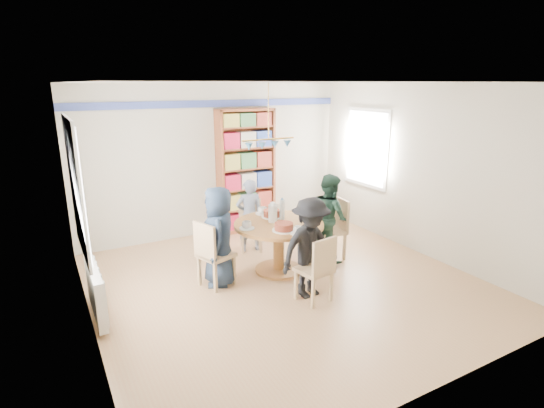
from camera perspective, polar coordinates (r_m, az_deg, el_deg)
ground at (r=6.03m, az=1.87°, el=-10.56°), size 5.00×5.00×0.00m
room_shell at (r=6.13m, az=-4.27°, el=6.11°), size 5.00×5.00×5.00m
radiator at (r=5.47m, az=-22.62°, el=-10.74°), size 0.12×1.00×0.60m
dining_table at (r=6.19m, az=0.91°, el=-4.25°), size 1.30×1.30×0.75m
chair_left at (r=5.78m, az=-8.15°, el=-6.36°), size 0.53×0.53×0.94m
chair_right at (r=6.78m, az=8.45°, el=-2.89°), size 0.48×0.48×0.95m
chair_far at (r=7.08m, az=-2.91°, el=-2.45°), size 0.48×0.48×0.84m
chair_near at (r=5.37m, az=6.23°, el=-8.40°), size 0.45×0.45×0.88m
person_left at (r=5.81m, az=-7.11°, el=-4.33°), size 0.65×0.79×1.38m
person_right at (r=6.64m, az=7.72°, el=-1.79°), size 0.60×0.73×1.37m
person_far at (r=6.95m, az=-3.06°, el=-1.55°), size 0.50×0.38×1.21m
person_near at (r=5.46m, az=5.15°, el=-5.91°), size 0.90×0.57×1.33m
bookshelf at (r=7.87m, az=-3.51°, el=4.34°), size 1.08×0.32×2.26m
tableware at (r=6.11m, az=0.58°, el=-1.89°), size 1.24×1.24×0.33m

